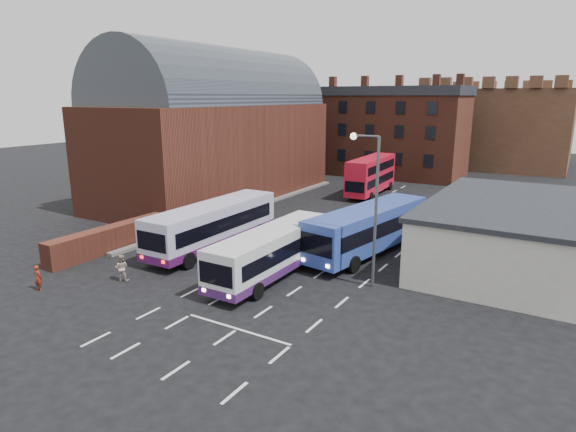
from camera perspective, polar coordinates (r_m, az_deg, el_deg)
The scene contains 13 objects.
ground at distance 28.93m, azimuth -10.39°, elevation -8.36°, with size 180.00×180.00×0.00m, color black.
railway_station at distance 52.93m, azimuth -8.39°, elevation 10.33°, with size 12.00×28.00×16.00m.
forecourt_wall at distance 37.05m, azimuth -20.34°, elevation -2.55°, with size 1.20×10.00×1.80m, color #602B1E.
cream_building at distance 35.10m, azimuth 25.16°, elevation -1.77°, with size 10.40×16.40×4.25m.
brick_terrace at distance 70.30m, azimuth 11.17°, elevation 9.34°, with size 22.00×10.00×11.00m, color brown.
castle_keep at distance 86.84m, azimuth 23.42°, elevation 9.64°, with size 22.00×22.00×12.00m, color brown.
bus_white_outbound at distance 35.46m, azimuth -8.83°, elevation -0.77°, with size 3.16×12.16×3.31m.
bus_white_inbound at distance 29.68m, azimuth -1.87°, elevation -3.94°, with size 2.77×10.89×2.97m.
bus_blue at distance 34.31m, azimuth 9.51°, elevation -1.27°, with size 4.77×12.52×3.33m.
bus_red_double at distance 55.37m, azimuth 9.82°, elevation 4.81°, with size 3.09×10.67×4.22m.
street_lamp at distance 27.60m, azimuth 9.85°, elevation 2.26°, with size 1.82×0.39×8.91m.
pedestrian_red at distance 31.36m, azimuth -27.50°, elevation -6.51°, with size 0.55×0.36×1.51m, color maroon.
pedestrian_beige at distance 30.90m, azimuth -19.13°, elevation -5.82°, with size 0.80×0.62×1.65m, color tan.
Camera 1 is at (17.99, -19.86, 10.89)m, focal length 30.00 mm.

